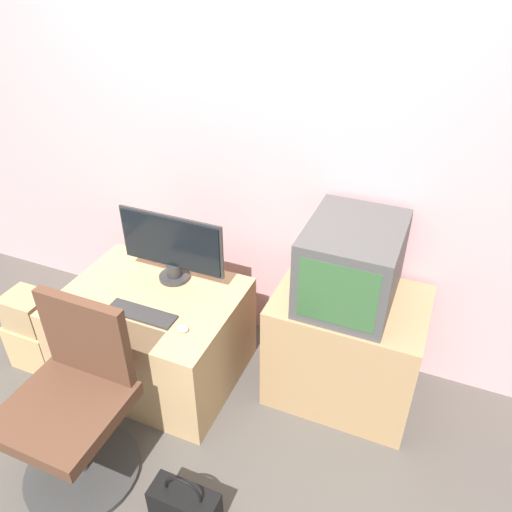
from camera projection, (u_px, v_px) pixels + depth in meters
ground_plane at (137, 492)px, 2.35m from camera, size 12.00×12.00×0.00m
wall_back at (246, 134)px, 2.64m from camera, size 4.40×0.05×2.60m
desk at (155, 335)px, 2.84m from camera, size 0.95×0.75×0.56m
side_stand at (345, 347)px, 2.69m from camera, size 0.77×0.56×0.65m
main_monitor at (172, 247)px, 2.71m from camera, size 0.62×0.18×0.40m
keyboard at (141, 314)px, 2.55m from camera, size 0.38×0.11×0.01m
mouse at (182, 329)px, 2.44m from camera, size 0.06×0.04×0.03m
crt_tv at (351, 264)px, 2.41m from camera, size 0.44×0.54×0.42m
office_chair at (75, 409)px, 2.25m from camera, size 0.55×0.55×0.91m
cardboard_box_lower at (39, 342)px, 2.98m from camera, size 0.30×0.23×0.30m
cardboard_box_upper at (28, 310)px, 2.84m from camera, size 0.25×0.20×0.20m
handbag at (185, 507)px, 2.18m from camera, size 0.31×0.13×0.31m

